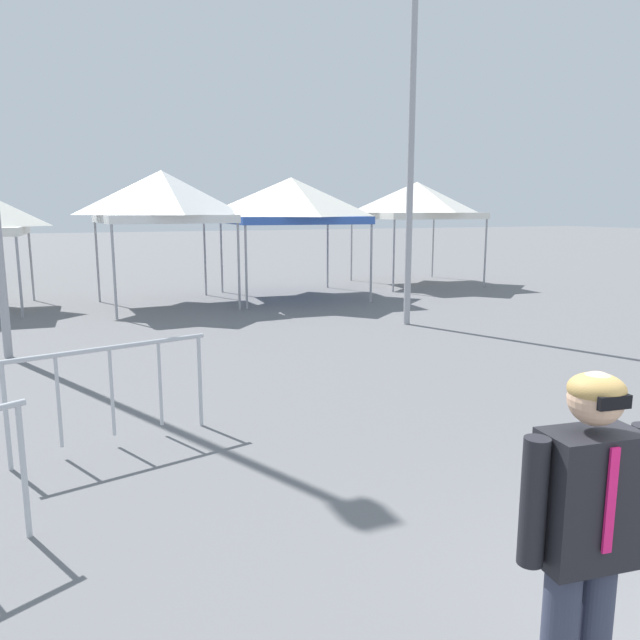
# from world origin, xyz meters

# --- Properties ---
(canopy_tent_left_of_center) EXTENTS (3.22, 3.22, 3.41)m
(canopy_tent_left_of_center) POSITION_xyz_m (-0.37, 14.69, 2.76)
(canopy_tent_left_of_center) COLOR #9E9EA3
(canopy_tent_left_of_center) RESTS_ON ground
(canopy_tent_far_left) EXTENTS (3.80, 3.80, 3.31)m
(canopy_tent_far_left) POSITION_xyz_m (3.16, 14.87, 2.69)
(canopy_tent_far_left) COLOR #9E9EA3
(canopy_tent_far_left) RESTS_ON ground
(canopy_tent_behind_left) EXTENTS (3.60, 3.60, 3.33)m
(canopy_tent_behind_left) POSITION_xyz_m (8.05, 16.16, 2.74)
(canopy_tent_behind_left) COLOR #9E9EA3
(canopy_tent_behind_left) RESTS_ON ground
(person_foreground) EXTENTS (0.64, 0.30, 1.78)m
(person_foreground) POSITION_xyz_m (-1.02, 0.61, 1.03)
(person_foreground) COLOR #33384C
(person_foreground) RESTS_ON ground
(light_pole_opposite_side) EXTENTS (0.36, 0.36, 7.65)m
(light_pole_opposite_side) POSITION_xyz_m (3.91, 9.98, 4.38)
(light_pole_opposite_side) COLOR #9E9EA3
(light_pole_opposite_side) RESTS_ON ground
(crowd_barrier_by_lift) EXTENTS (2.05, 0.55, 1.08)m
(crowd_barrier_by_lift) POSITION_xyz_m (-2.57, 5.27, 0.75)
(crowd_barrier_by_lift) COLOR #B7BABF
(crowd_barrier_by_lift) RESTS_ON ground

